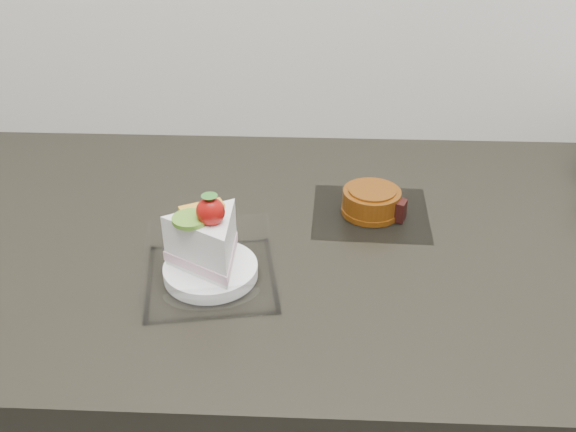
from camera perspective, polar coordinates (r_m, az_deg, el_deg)
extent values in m
cube|color=black|center=(0.89, 7.26, -2.70)|extent=(2.04, 0.64, 0.04)
cube|color=white|center=(0.80, -6.84, -5.41)|extent=(0.18, 0.18, 0.00)
cylinder|color=white|center=(0.79, -6.88, -4.84)|extent=(0.11, 0.11, 0.02)
ellipsoid|color=#B9150C|center=(0.73, -6.90, 0.39)|extent=(0.03, 0.03, 0.04)
cone|color=#2D7223|center=(0.72, -6.99, 1.52)|extent=(0.02, 0.02, 0.01)
cylinder|color=#6EAC31|center=(0.74, -8.70, -0.28)|extent=(0.04, 0.04, 0.01)
cube|color=gold|center=(0.76, -7.67, 0.78)|extent=(0.05, 0.04, 0.01)
cube|color=white|center=(0.93, 7.34, 0.31)|extent=(0.17, 0.16, 0.00)
cylinder|color=brown|center=(0.92, 7.42, 1.27)|extent=(0.09, 0.09, 0.03)
cylinder|color=brown|center=(0.93, 7.36, 0.56)|extent=(0.10, 0.10, 0.01)
cylinder|color=brown|center=(0.91, 7.50, 2.30)|extent=(0.08, 0.08, 0.00)
cube|color=black|center=(0.91, 9.67, 0.53)|extent=(0.03, 0.03, 0.03)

